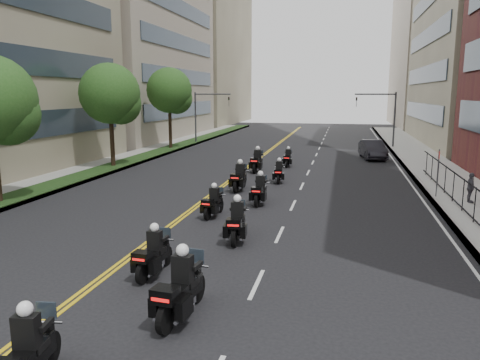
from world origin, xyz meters
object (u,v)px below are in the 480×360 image
Objects in this scene: motorcycle_9 at (288,159)px; motorcycle_6 at (239,178)px; motorcycle_8 at (257,162)px; motorcycle_5 at (260,191)px; pedestrian_c at (471,188)px; motorcycle_7 at (279,173)px; motorcycle_1 at (181,290)px; motorcycle_2 at (153,255)px; parked_sedan at (373,149)px; motorcycle_0 at (25,358)px; motorcycle_4 at (213,203)px; motorcycle_3 at (237,223)px.

motorcycle_6 is at bearing -99.40° from motorcycle_9.
motorcycle_6 is at bearing -86.07° from motorcycle_8.
motorcycle_5 is 10.42m from pedestrian_c.
pedestrian_c is (10.09, -4.10, 0.29)m from motorcycle_7.
motorcycle_7 is at bearing 96.37° from motorcycle_1.
motorcycle_1 is 1.16× the size of motorcycle_2.
parked_sedan is at bearing 72.32° from motorcycle_5.
motorcycle_2 is 0.97× the size of motorcycle_5.
motorcycle_7 is at bearing 90.32° from motorcycle_5.
motorcycle_2 is 1.05× the size of motorcycle_7.
parked_sedan is (8.08, 34.20, 0.10)m from motorcycle_0.
motorcycle_6 reaches higher than motorcycle_2.
motorcycle_0 reaches higher than motorcycle_9.
motorcycle_0 is at bearing -85.84° from motorcycle_2.
motorcycle_4 is at bearing -118.08° from motorcycle_5.
pedestrian_c is at bearing -29.86° from motorcycle_8.
motorcycle_4 is 12.45m from motorcycle_8.
parked_sedan is at bearing 70.66° from motorcycle_3.
motorcycle_8 is 12.14m from parked_sedan.
motorcycle_0 is at bearing 145.44° from pedestrian_c.
motorcycle_9 is at bearing 79.15° from motorcycle_0.
motorcycle_0 is 9.89m from motorcycle_3.
motorcycle_0 is at bearing -82.88° from motorcycle_4.
motorcycle_5 reaches higher than motorcycle_7.
motorcycle_5 is 0.92× the size of motorcycle_8.
motorcycle_0 reaches higher than motorcycle_4.
motorcycle_5 reaches higher than pedestrian_c.
motorcycle_2 is 0.89× the size of motorcycle_8.
motorcycle_5 is (1.63, 2.85, 0.06)m from motorcycle_4.
motorcycle_0 is 1.14× the size of motorcycle_4.
motorcycle_4 is at bearing 107.08° from motorcycle_1.
motorcycle_5 is at bearing -95.35° from motorcycle_7.
motorcycle_8 is at bearing -141.67° from parked_sedan.
motorcycle_5 is (-0.20, 6.07, -0.03)m from motorcycle_3.
pedestrian_c is at bearing -45.22° from motorcycle_9.
motorcycle_7 reaches higher than motorcycle_9.
motorcycle_8 is 1.19× the size of motorcycle_9.
motorcycle_6 is 17.39m from parked_sedan.
motorcycle_1 reaches higher than motorcycle_5.
motorcycle_0 is 1.56× the size of pedestrian_c.
pedestrian_c reaches higher than motorcycle_4.
motorcycle_5 is at bearing -76.36° from motorcycle_8.
parked_sedan is at bearing 12.07° from pedestrian_c.
motorcycle_7 is at bearing -87.61° from motorcycle_9.
motorcycle_9 is at bearing 82.62° from motorcycle_6.
motorcycle_1 is at bearing -94.75° from motorcycle_3.
motorcycle_6 reaches higher than pedestrian_c.
motorcycle_3 reaches higher than motorcycle_7.
motorcycle_4 is 9.04m from motorcycle_7.
motorcycle_2 is at bearing -119.15° from motorcycle_3.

